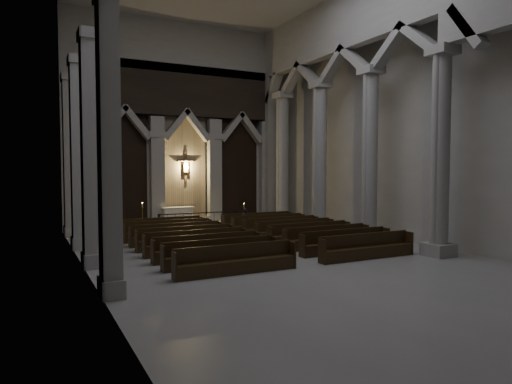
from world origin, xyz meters
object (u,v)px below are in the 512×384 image
Objects in this scene: altar_rail at (199,218)px; candle_stand_left at (143,224)px; candle_stand_right at (244,219)px; pews at (250,239)px; worshipper at (246,221)px; altar at (177,215)px.

candle_stand_left is (-3.22, -0.24, -0.17)m from altar_rail.
candle_stand_right is 7.18m from pews.
candle_stand_left reaches higher than worshipper.
altar is 1.43× the size of worshipper.
candle_stand_right is (2.85, 0.08, -0.25)m from altar_rail.
candle_stand_left reaches higher than candle_stand_right.
candle_stand_left is at bearing -141.70° from altar.
pews is at bearing -84.95° from altar.
pews is (-2.85, -6.59, -0.05)m from candle_stand_right.
altar_rail is 6.52m from pews.
pews reaches higher than altar_rail.
candle_stand_left is at bearing -176.99° from candle_stand_right.
worshipper is at bearing -113.89° from candle_stand_right.
altar is 3.95m from candle_stand_right.
altar reaches higher than altar_rail.
altar is 0.40× the size of altar_rail.
worshipper reaches higher than altar_rail.
candle_stand_right is at bearing -24.76° from altar.
altar is 1.88m from altar_rail.
candle_stand_right is (3.58, -1.65, -0.27)m from altar.
candle_stand_right is at bearing 66.60° from pews.
candle_stand_right is 3.32m from worshipper.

